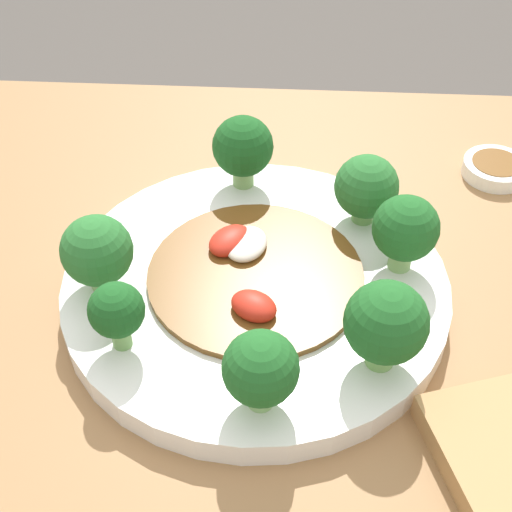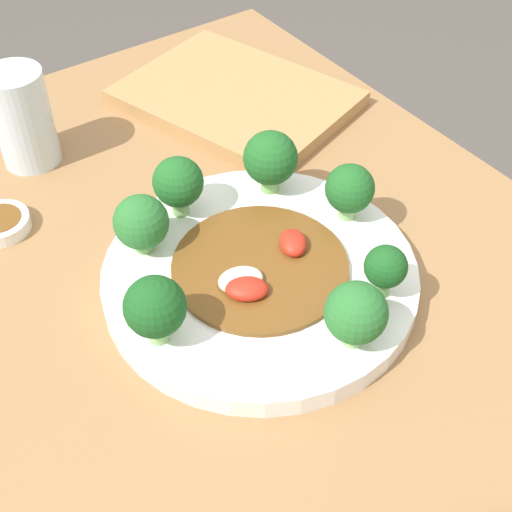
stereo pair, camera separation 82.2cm
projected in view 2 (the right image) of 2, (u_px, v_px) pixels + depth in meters
The scene contains 13 objects.
table at pixel (254, 453), 0.98m from camera, with size 0.99×0.68×0.70m.
plate at pixel (256, 278), 0.71m from camera, with size 0.32×0.32×0.02m.
broccoli_northwest at pixel (270, 159), 0.77m from camera, with size 0.06×0.06×0.07m.
broccoli_north at pixel (352, 191), 0.74m from camera, with size 0.05×0.05×0.06m.
broccoli_east at pixel (356, 313), 0.62m from camera, with size 0.06×0.06×0.07m.
broccoli_west at pixel (178, 183), 0.74m from camera, with size 0.05×0.05×0.07m.
broccoli_south at pixel (155, 308), 0.62m from camera, with size 0.06×0.06×0.07m.
broccoli_southwest at pixel (141, 223), 0.70m from camera, with size 0.06×0.06×0.06m.
broccoli_northeast at pixel (386, 268), 0.66m from camera, with size 0.04×0.04×0.06m.
stirfry_center at pixel (257, 269), 0.70m from camera, with size 0.18×0.18×0.02m.
drinking_glass at pixel (23, 118), 0.83m from camera, with size 0.07×0.07×0.12m.
sauce_dish at pixel (0, 223), 0.78m from camera, with size 0.06×0.06×0.02m.
cutting_board at pixel (236, 98), 0.95m from camera, with size 0.34×0.29×0.02m.
Camera 2 is at (0.41, -0.29, 1.23)m, focal length 50.00 mm.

